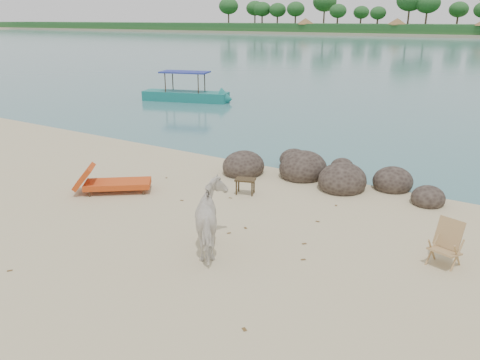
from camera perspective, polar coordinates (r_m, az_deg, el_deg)
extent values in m
ellipsoid|color=black|center=(14.53, 0.42, 1.58)|extent=(1.27, 1.40, 0.95)
ellipsoid|color=black|center=(14.36, 7.68, 1.29)|extent=(1.42, 1.56, 1.07)
ellipsoid|color=black|center=(13.52, 12.35, -0.19)|extent=(1.34, 1.47, 1.01)
ellipsoid|color=black|center=(13.94, 18.10, -0.29)|extent=(1.11, 1.22, 0.83)
ellipsoid|color=black|center=(13.11, 21.92, -2.18)|extent=(0.86, 0.94, 0.64)
ellipsoid|color=black|center=(15.57, 6.55, 2.42)|extent=(0.92, 1.01, 0.69)
ellipsoid|color=black|center=(15.17, 12.31, 1.51)|extent=(0.71, 0.78, 0.53)
imported|color=white|center=(9.58, -3.25, -4.92)|extent=(1.64, 1.77, 1.41)
plane|color=brown|center=(10.20, 7.83, -7.85)|extent=(0.14, 0.14, 0.00)
plane|color=brown|center=(14.31, -8.95, 0.15)|extent=(0.14, 0.14, 0.00)
plane|color=brown|center=(14.40, -11.60, 0.10)|extent=(0.12, 0.12, 0.00)
plane|color=brown|center=(10.58, -1.36, -6.63)|extent=(0.14, 0.14, 0.00)
plane|color=brown|center=(7.63, 0.53, -17.92)|extent=(0.14, 0.14, 0.00)
plane|color=brown|center=(10.13, -26.23, -10.02)|extent=(0.14, 0.14, 0.00)
plane|color=brown|center=(11.31, 9.43, -5.14)|extent=(0.10, 0.10, 0.00)
plane|color=brown|center=(12.50, -7.10, -2.61)|extent=(0.11, 0.11, 0.00)
plane|color=brown|center=(12.57, -1.17, -2.33)|extent=(0.11, 0.11, 0.00)
plane|color=brown|center=(12.33, 11.62, -3.18)|extent=(0.13, 0.13, 0.00)
plane|color=brown|center=(9.58, 7.70, -9.73)|extent=(0.14, 0.14, 0.00)
plane|color=brown|center=(10.82, 0.67, -6.00)|extent=(0.14, 0.14, 0.00)
plane|color=brown|center=(11.10, 23.18, -7.01)|extent=(0.13, 0.13, 0.00)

